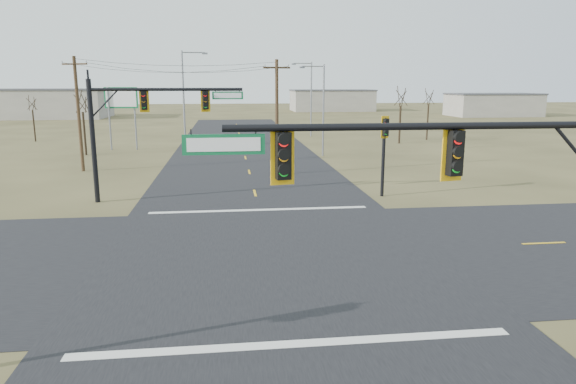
{
  "coord_description": "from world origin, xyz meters",
  "views": [
    {
      "loc": [
        -1.69,
        -20.02,
        6.89
      ],
      "look_at": [
        0.82,
        1.0,
        2.39
      ],
      "focal_mm": 32.0,
      "sensor_mm": 36.0,
      "label": 1
    }
  ],
  "objects_px": {
    "utility_pole_far": "(79,112)",
    "bare_tree_d": "(429,96)",
    "bare_tree_b": "(32,103)",
    "streetlight_a": "(321,105)",
    "streetlight_b": "(310,95)",
    "bare_tree_c": "(401,96)",
    "mast_arm_far": "(144,114)",
    "highway_sign": "(122,106)",
    "streetlight_c": "(185,93)",
    "bare_tree_a": "(82,101)",
    "mast_arm_near": "(457,176)",
    "utility_pole_near": "(277,116)",
    "pedestal_signal_ne": "(385,139)"
  },
  "relations": [
    {
      "from": "streetlight_c",
      "to": "utility_pole_near",
      "type": "bearing_deg",
      "value": -77.73
    },
    {
      "from": "utility_pole_far",
      "to": "bare_tree_b",
      "type": "relative_size",
      "value": 1.55
    },
    {
      "from": "utility_pole_near",
      "to": "streetlight_c",
      "type": "bearing_deg",
      "value": 112.18
    },
    {
      "from": "highway_sign",
      "to": "streetlight_b",
      "type": "distance_m",
      "value": 24.6
    },
    {
      "from": "bare_tree_a",
      "to": "bare_tree_b",
      "type": "bearing_deg",
      "value": 125.11
    },
    {
      "from": "utility_pole_near",
      "to": "highway_sign",
      "type": "distance_m",
      "value": 22.32
    },
    {
      "from": "streetlight_b",
      "to": "pedestal_signal_ne",
      "type": "bearing_deg",
      "value": -106.53
    },
    {
      "from": "highway_sign",
      "to": "bare_tree_a",
      "type": "xyz_separation_m",
      "value": [
        -2.94,
        -3.71,
        0.62
      ]
    },
    {
      "from": "mast_arm_near",
      "to": "bare_tree_c",
      "type": "height_order",
      "value": "bare_tree_c"
    },
    {
      "from": "highway_sign",
      "to": "bare_tree_d",
      "type": "height_order",
      "value": "bare_tree_d"
    },
    {
      "from": "pedestal_signal_ne",
      "to": "bare_tree_c",
      "type": "height_order",
      "value": "bare_tree_c"
    },
    {
      "from": "bare_tree_b",
      "to": "bare_tree_c",
      "type": "relative_size",
      "value": 0.83
    },
    {
      "from": "streetlight_b",
      "to": "bare_tree_d",
      "type": "relative_size",
      "value": 1.45
    },
    {
      "from": "streetlight_c",
      "to": "bare_tree_b",
      "type": "relative_size",
      "value": 1.8
    },
    {
      "from": "mast_arm_far",
      "to": "highway_sign",
      "type": "xyz_separation_m",
      "value": [
        -6.05,
        24.86,
        -0.59
      ]
    },
    {
      "from": "streetlight_c",
      "to": "bare_tree_b",
      "type": "xyz_separation_m",
      "value": [
        -18.52,
        6.2,
        -1.22
      ]
    },
    {
      "from": "highway_sign",
      "to": "streetlight_c",
      "type": "bearing_deg",
      "value": 34.13
    },
    {
      "from": "mast_arm_near",
      "to": "highway_sign",
      "type": "height_order",
      "value": "mast_arm_near"
    },
    {
      "from": "utility_pole_far",
      "to": "bare_tree_d",
      "type": "distance_m",
      "value": 40.83
    },
    {
      "from": "bare_tree_d",
      "to": "streetlight_a",
      "type": "bearing_deg",
      "value": -141.04
    },
    {
      "from": "bare_tree_a",
      "to": "bare_tree_d",
      "type": "relative_size",
      "value": 0.99
    },
    {
      "from": "utility_pole_near",
      "to": "bare_tree_d",
      "type": "bearing_deg",
      "value": 47.12
    },
    {
      "from": "mast_arm_near",
      "to": "streetlight_b",
      "type": "xyz_separation_m",
      "value": [
        5.54,
        55.97,
        0.61
      ]
    },
    {
      "from": "streetlight_a",
      "to": "bare_tree_b",
      "type": "height_order",
      "value": "streetlight_a"
    },
    {
      "from": "utility_pole_far",
      "to": "streetlight_b",
      "type": "height_order",
      "value": "streetlight_b"
    },
    {
      "from": "highway_sign",
      "to": "bare_tree_a",
      "type": "relative_size",
      "value": 0.99
    },
    {
      "from": "streetlight_a",
      "to": "streetlight_b",
      "type": "bearing_deg",
      "value": 62.99
    },
    {
      "from": "mast_arm_near",
      "to": "mast_arm_far",
      "type": "xyz_separation_m",
      "value": [
        -10.06,
        19.46,
        0.38
      ]
    },
    {
      "from": "streetlight_a",
      "to": "bare_tree_c",
      "type": "distance_m",
      "value": 14.45
    },
    {
      "from": "highway_sign",
      "to": "bare_tree_d",
      "type": "relative_size",
      "value": 0.99
    },
    {
      "from": "mast_arm_far",
      "to": "streetlight_a",
      "type": "bearing_deg",
      "value": 36.75
    },
    {
      "from": "streetlight_a",
      "to": "streetlight_c",
      "type": "xyz_separation_m",
      "value": [
        -13.43,
        10.33,
        0.99
      ]
    },
    {
      "from": "pedestal_signal_ne",
      "to": "utility_pole_far",
      "type": "bearing_deg",
      "value": 129.61
    },
    {
      "from": "bare_tree_d",
      "to": "utility_pole_far",
      "type": "bearing_deg",
      "value": -152.29
    },
    {
      "from": "utility_pole_far",
      "to": "bare_tree_b",
      "type": "bearing_deg",
      "value": 116.69
    },
    {
      "from": "bare_tree_c",
      "to": "streetlight_c",
      "type": "bearing_deg",
      "value": 177.72
    },
    {
      "from": "mast_arm_far",
      "to": "utility_pole_near",
      "type": "bearing_deg",
      "value": 27.48
    },
    {
      "from": "bare_tree_d",
      "to": "highway_sign",
      "type": "bearing_deg",
      "value": -171.05
    },
    {
      "from": "mast_arm_far",
      "to": "streetlight_c",
      "type": "xyz_separation_m",
      "value": [
        0.29,
        28.1,
        0.68
      ]
    },
    {
      "from": "utility_pole_far",
      "to": "bare_tree_d",
      "type": "relative_size",
      "value": 1.35
    },
    {
      "from": "mast_arm_near",
      "to": "bare_tree_b",
      "type": "xyz_separation_m",
      "value": [
        -28.29,
        53.76,
        -0.16
      ]
    },
    {
      "from": "mast_arm_far",
      "to": "streetlight_a",
      "type": "xyz_separation_m",
      "value": [
        13.72,
        17.77,
        -0.31
      ]
    },
    {
      "from": "bare_tree_b",
      "to": "mast_arm_far",
      "type": "bearing_deg",
      "value": -62.01
    },
    {
      "from": "streetlight_b",
      "to": "bare_tree_b",
      "type": "distance_m",
      "value": 33.91
    },
    {
      "from": "bare_tree_b",
      "to": "bare_tree_c",
      "type": "distance_m",
      "value": 43.55
    },
    {
      "from": "mast_arm_far",
      "to": "bare_tree_a",
      "type": "relative_size",
      "value": 1.35
    },
    {
      "from": "mast_arm_far",
      "to": "bare_tree_d",
      "type": "distance_m",
      "value": 42.32
    },
    {
      "from": "utility_pole_far",
      "to": "highway_sign",
      "type": "height_order",
      "value": "utility_pole_far"
    },
    {
      "from": "utility_pole_far",
      "to": "bare_tree_c",
      "type": "distance_m",
      "value": 35.17
    },
    {
      "from": "bare_tree_b",
      "to": "streetlight_a",
      "type": "bearing_deg",
      "value": -27.35
    }
  ]
}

